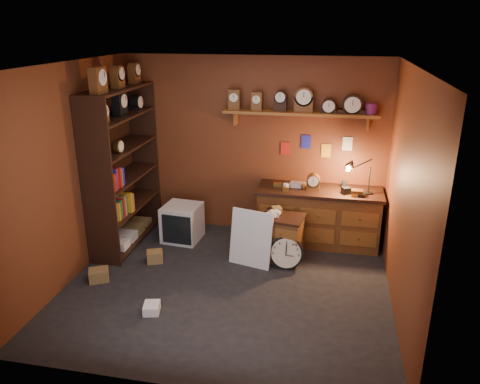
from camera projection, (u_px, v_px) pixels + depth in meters
name	position (u px, v px, depth m)	size (l,w,h in m)	color
floor	(227.00, 285.00, 5.92)	(4.00, 4.00, 0.00)	black
room_shell	(232.00, 152.00, 5.42)	(4.02, 3.62, 2.71)	brown
shelving_unit	(120.00, 161.00, 6.73)	(0.47, 1.60, 2.58)	black
workbench	(318.00, 213.00, 6.92)	(1.81, 0.66, 1.36)	brown
low_cabinet	(282.00, 235.00, 6.47)	(0.63, 0.56, 0.74)	brown
big_round_clock	(286.00, 253.00, 6.27)	(0.46, 0.16, 0.46)	black
white_panel	(251.00, 264.00, 6.45)	(0.59, 0.03, 0.79)	silver
mini_fridge	(182.00, 223.00, 7.09)	(0.57, 0.59, 0.55)	silver
floor_box_a	(99.00, 275.00, 6.01)	(0.25, 0.21, 0.15)	olive
floor_box_b	(152.00, 308.00, 5.35)	(0.18, 0.21, 0.11)	white
floor_box_c	(155.00, 257.00, 6.48)	(0.21, 0.18, 0.16)	olive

